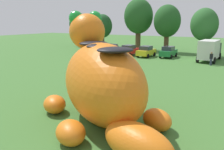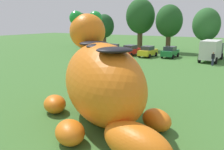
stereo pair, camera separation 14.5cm
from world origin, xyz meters
The scene contains 16 objects.
ground_plane centered at (0.00, 0.00, 0.00)m, with size 160.00×160.00×0.00m, color #427533.
giant_inflatable_creature centered at (1.06, -0.45, 2.25)m, with size 11.47×8.61×6.16m.
car_black centered at (-13.16, 24.54, 0.86)m, with size 2.02×4.14×1.72m.
car_red centered at (-9.87, 24.70, 0.86)m, with size 2.25×4.25×1.72m.
car_yellow centered at (-6.87, 24.68, 0.86)m, with size 2.02×4.14×1.72m.
car_green centered at (-3.65, 25.83, 0.86)m, with size 1.95×4.10×1.72m.
box_truck centered at (2.45, 25.34, 1.60)m, with size 2.47×6.45×2.95m.
tree_far_left centered at (-26.73, 33.20, 4.81)m, with size 4.15×4.15×7.36m.
tree_left centered at (-19.13, 31.18, 4.52)m, with size 3.89×3.89×6.91m.
tree_mid_left centered at (-11.99, 32.76, 6.37)m, with size 5.49×5.49×9.74m.
tree_centre_left centered at (-6.12, 32.13, 5.49)m, with size 4.73×4.73×8.40m.
tree_centre centered at (0.61, 29.97, 4.95)m, with size 4.26×4.26×7.56m.
spectator_near_inflatable centered at (-10.97, 17.87, 0.85)m, with size 0.38×0.26×1.71m.
spectator_mid_field centered at (-10.79, 17.53, 0.85)m, with size 0.38×0.26×1.71m.
spectator_by_cars centered at (3.29, 21.52, 0.85)m, with size 0.38×0.26×1.71m.
spectator_far_side centered at (-0.25, 5.79, 0.85)m, with size 0.38×0.26×1.71m.
Camera 2 is at (8.29, -11.54, 5.48)m, focal length 39.78 mm.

